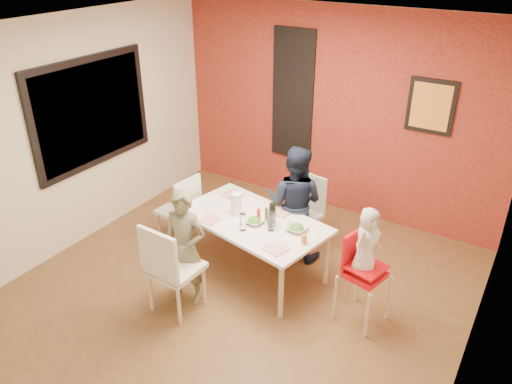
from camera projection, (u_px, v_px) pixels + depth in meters
The scene contains 35 objects.
ground at pixel (242, 289), 5.41m from camera, with size 4.50×4.50×0.00m, color brown.
ceiling at pixel (237, 31), 4.17m from camera, with size 4.50×4.50×0.02m, color silver.
wall_back at pixel (335, 113), 6.49m from camera, with size 4.50×0.02×2.70m, color beige.
wall_front at pixel (40, 310), 3.09m from camera, with size 4.50×0.02×2.70m, color beige.
wall_left at pixel (79, 133), 5.84m from camera, with size 0.02×4.50×2.70m, color beige.
wall_right at pixel (490, 245), 3.74m from camera, with size 0.02×4.50×2.70m, color beige.
brick_accent_wall at pixel (334, 113), 6.47m from camera, with size 4.50×0.02×2.70m, color maroon.
picture_window_frame at pixel (92, 112), 5.88m from camera, with size 0.05×1.70×1.30m, color black.
picture_window_pane at pixel (93, 113), 5.87m from camera, with size 0.02×1.55×1.15m, color black.
glassblock_strip at pixel (293, 95), 6.67m from camera, with size 0.55×0.03×1.70m, color silver.
glassblock_surround at pixel (293, 95), 6.67m from camera, with size 0.60×0.03×1.76m, color black.
art_print_frame at pixel (431, 106), 5.76m from camera, with size 0.54×0.03×0.64m, color black.
art_print_canvas at pixel (431, 107), 5.75m from camera, with size 0.44×0.01×0.54m, color gold.
dining_table at pixel (252, 224), 5.42m from camera, with size 1.77×1.20×0.68m.
chair_near at pixel (169, 266), 4.83m from camera, with size 0.48×0.48×1.01m.
chair_far at pixel (305, 208), 5.95m from camera, with size 0.49×0.49×0.91m.
chair_left at pixel (182, 207), 5.98m from camera, with size 0.46×0.46×0.91m.
high_chair at pixel (361, 270), 4.76m from camera, with size 0.48×0.48×0.95m.
child_near at pixel (185, 248), 4.99m from camera, with size 0.46×0.30×1.26m, color #625D46.
child_far at pixel (295, 203), 5.70m from camera, with size 0.67×0.52×1.38m, color black.
toddler at pixel (367, 242), 4.59m from camera, with size 0.34×0.22×0.69m, color beige.
plate_near_left at pixel (210, 220), 5.38m from camera, with size 0.20×0.20×0.01m, color white.
plate_far_mid at pixel (280, 211), 5.54m from camera, with size 0.24×0.24×0.01m, color white.
plate_near_right at pixel (276, 249), 4.88m from camera, with size 0.21×0.21×0.01m, color white.
plate_far_left at pixel (233, 195), 5.89m from camera, with size 0.21×0.21×0.01m, color silver.
salad_bowl_a at pixel (254, 221), 5.31m from camera, with size 0.21×0.21×0.05m, color white.
salad_bowl_b at pixel (297, 228), 5.18m from camera, with size 0.23×0.23×0.06m, color white.
wine_bottle at pixel (272, 215), 5.21m from camera, with size 0.07×0.07×0.27m, color black.
wine_glass_a at pixel (243, 222), 5.16m from camera, with size 0.07×0.07×0.19m, color white.
wine_glass_b at pixel (271, 221), 5.16m from camera, with size 0.07×0.07×0.20m, color white.
paper_towel_roll at pixel (236, 204), 5.43m from camera, with size 0.12×0.12×0.26m, color white.
condiment_red at pixel (259, 215), 5.33m from camera, with size 0.04×0.04×0.15m, color red.
condiment_green at pixel (268, 218), 5.27m from camera, with size 0.04×0.04×0.15m, color #307527.
condiment_brown at pixel (266, 214), 5.35m from camera, with size 0.04×0.04×0.15m, color brown.
sippy_cup at pixel (304, 239), 4.95m from camera, with size 0.06×0.06×0.10m, color orange.
Camera 1 is at (2.40, -3.59, 3.42)m, focal length 35.00 mm.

